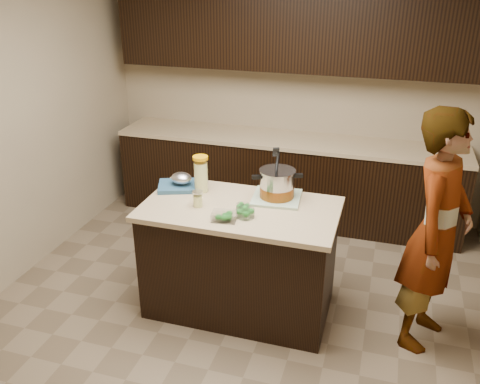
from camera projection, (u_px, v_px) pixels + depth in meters
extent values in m
plane|color=brown|center=(240.00, 306.00, 4.14)|extent=(4.00, 4.00, 0.00)
cube|color=tan|center=(295.00, 89.00, 5.33)|extent=(4.00, 0.04, 2.70)
cube|color=tan|center=(80.00, 325.00, 1.85)|extent=(4.00, 0.04, 2.70)
cube|color=tan|center=(5.00, 126.00, 4.12)|extent=(0.04, 4.00, 2.70)
cube|color=black|center=(286.00, 180.00, 5.45)|extent=(3.60, 0.60, 0.86)
cube|color=tan|center=(288.00, 140.00, 5.27)|extent=(3.60, 0.63, 0.04)
cube|color=black|center=(295.00, 31.00, 4.93)|extent=(3.60, 0.35, 0.75)
cube|color=black|center=(240.00, 261.00, 3.97)|extent=(1.40, 0.75, 0.86)
cube|color=tan|center=(240.00, 209.00, 3.78)|extent=(1.46, 0.81, 0.04)
cube|color=#5B875B|center=(277.00, 198.00, 3.90)|extent=(0.39, 0.39, 0.02)
cylinder|color=#B7B7BC|center=(277.00, 184.00, 3.85)|extent=(0.34, 0.34, 0.20)
cylinder|color=brown|center=(277.00, 191.00, 3.88)|extent=(0.34, 0.34, 0.08)
cylinder|color=#B7B7BC|center=(278.00, 171.00, 3.81)|extent=(0.36, 0.36, 0.01)
cube|color=black|center=(256.00, 177.00, 3.81)|extent=(0.07, 0.05, 0.03)
cube|color=black|center=(298.00, 176.00, 3.84)|extent=(0.07, 0.05, 0.03)
cylinder|color=black|center=(277.00, 165.00, 3.76)|extent=(0.06, 0.11, 0.25)
cylinder|color=#D8D884|center=(201.00, 177.00, 3.98)|extent=(0.11, 0.11, 0.24)
cylinder|color=white|center=(201.00, 175.00, 3.98)|extent=(0.12, 0.12, 0.27)
cylinder|color=orange|center=(200.00, 158.00, 3.92)|extent=(0.12, 0.12, 0.02)
cylinder|color=#D8D884|center=(198.00, 201.00, 3.77)|extent=(0.09, 0.09, 0.09)
cylinder|color=white|center=(198.00, 199.00, 3.76)|extent=(0.10, 0.10, 0.11)
cylinder|color=silver|center=(198.00, 191.00, 3.73)|extent=(0.10, 0.10, 0.02)
cylinder|color=silver|center=(243.00, 207.00, 3.71)|extent=(0.14, 0.14, 0.05)
cylinder|color=silver|center=(245.00, 213.00, 3.61)|extent=(0.14, 0.14, 0.06)
cube|color=silver|center=(224.00, 216.00, 3.56)|extent=(0.19, 0.15, 0.06)
cube|color=navy|center=(179.00, 186.00, 4.08)|extent=(0.40, 0.36, 0.03)
ellipsoid|color=silver|center=(181.00, 179.00, 4.05)|extent=(0.17, 0.14, 0.09)
imported|color=gray|center=(437.00, 233.00, 3.46)|extent=(0.61, 0.74, 1.75)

